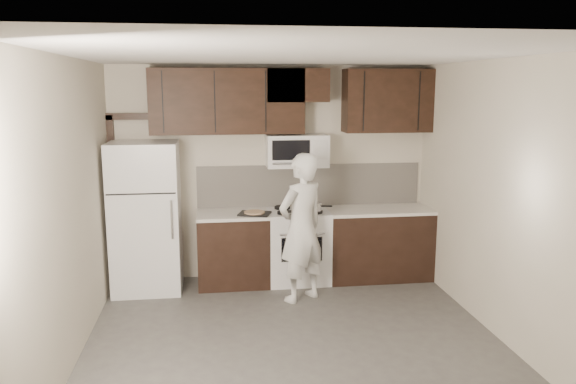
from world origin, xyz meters
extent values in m
plane|color=#494744|center=(0.00, 0.00, 0.00)|extent=(4.50, 4.50, 0.00)
plane|color=#BDB5A1|center=(0.00, 2.25, 1.35)|extent=(4.00, 0.00, 4.00)
plane|color=white|center=(0.00, 0.00, 2.70)|extent=(4.50, 4.50, 0.00)
cube|color=black|center=(-0.52, 1.94, 0.43)|extent=(0.87, 0.62, 0.87)
cube|color=black|center=(1.34, 1.94, 0.43)|extent=(1.32, 0.62, 0.87)
cube|color=silver|center=(-0.52, 1.94, 0.89)|extent=(0.87, 0.64, 0.04)
cube|color=silver|center=(1.34, 1.94, 0.89)|extent=(1.32, 0.64, 0.04)
cube|color=white|center=(0.30, 1.94, 0.45)|extent=(0.76, 0.62, 0.89)
cube|color=white|center=(0.30, 1.94, 0.90)|extent=(0.76, 0.62, 0.02)
cube|color=black|center=(0.30, 1.63, 0.50)|extent=(0.50, 0.01, 0.30)
cylinder|color=silver|center=(0.30, 1.60, 0.70)|extent=(0.55, 0.02, 0.02)
cylinder|color=black|center=(0.12, 1.79, 0.93)|extent=(0.20, 0.20, 0.03)
cylinder|color=black|center=(0.48, 1.79, 0.93)|extent=(0.20, 0.20, 0.03)
cylinder|color=black|center=(0.12, 2.09, 0.93)|extent=(0.20, 0.20, 0.03)
cylinder|color=black|center=(0.48, 2.09, 0.93)|extent=(0.20, 0.20, 0.03)
cube|color=beige|center=(0.50, 2.24, 1.18)|extent=(2.90, 0.02, 0.54)
cube|color=black|center=(-0.55, 2.08, 2.26)|extent=(1.85, 0.35, 0.78)
cube|color=black|center=(1.45, 2.08, 2.26)|extent=(1.10, 0.35, 0.78)
cube|color=black|center=(0.30, 2.08, 2.45)|extent=(0.76, 0.35, 0.40)
cube|color=white|center=(0.30, 2.06, 1.65)|extent=(0.76, 0.38, 0.40)
cube|color=black|center=(0.20, 1.86, 1.68)|extent=(0.46, 0.01, 0.24)
cube|color=silver|center=(0.56, 1.86, 1.68)|extent=(0.18, 0.01, 0.24)
cylinder|color=silver|center=(0.20, 1.84, 1.52)|extent=(0.46, 0.02, 0.02)
cube|color=white|center=(-1.55, 1.89, 0.90)|extent=(0.80, 0.72, 1.80)
cube|color=black|center=(-1.55, 1.53, 1.25)|extent=(0.77, 0.01, 0.02)
cylinder|color=silver|center=(-1.22, 1.50, 0.95)|extent=(0.03, 0.03, 0.45)
cube|color=black|center=(-1.96, 2.21, 1.05)|extent=(0.08, 0.08, 2.10)
cube|color=black|center=(-1.75, 2.21, 2.08)|extent=(0.50, 0.08, 0.08)
cylinder|color=silver|center=(0.48, 1.79, 0.98)|extent=(0.18, 0.18, 0.13)
sphere|color=black|center=(0.48, 1.79, 1.06)|extent=(0.04, 0.04, 0.04)
cylinder|color=black|center=(0.61, 1.77, 1.00)|extent=(0.17, 0.05, 0.02)
cube|color=black|center=(-0.26, 1.80, 0.92)|extent=(0.43, 0.37, 0.02)
cylinder|color=#CCB088|center=(-0.26, 1.80, 0.94)|extent=(0.31, 0.31, 0.02)
imported|color=white|center=(0.24, 1.29, 0.86)|extent=(0.75, 0.68, 1.71)
camera|label=1|loc=(-0.75, -4.82, 2.43)|focal=35.00mm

